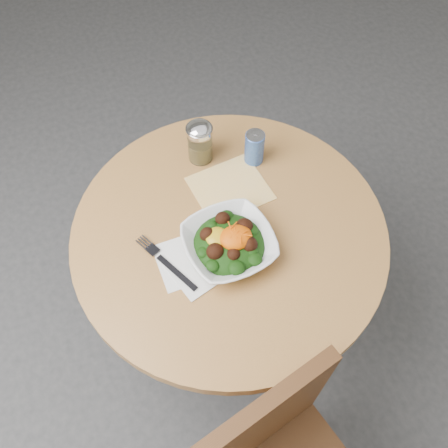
% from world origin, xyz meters
% --- Properties ---
extents(ground, '(6.00, 6.00, 0.00)m').
position_xyz_m(ground, '(0.00, 0.00, 0.00)').
color(ground, '#313134').
rests_on(ground, ground).
extents(table, '(0.90, 0.90, 0.75)m').
position_xyz_m(table, '(0.00, 0.00, 0.55)').
color(table, black).
rests_on(table, ground).
extents(cloth_napkin, '(0.23, 0.21, 0.00)m').
position_xyz_m(cloth_napkin, '(0.06, 0.13, 0.75)').
color(cloth_napkin, orange).
rests_on(cloth_napkin, table).
extents(paper_napkins, '(0.20, 0.20, 0.00)m').
position_xyz_m(paper_napkins, '(-0.13, -0.06, 0.75)').
color(paper_napkins, silver).
rests_on(paper_napkins, table).
extents(salad_bowl, '(0.26, 0.26, 0.09)m').
position_xyz_m(salad_bowl, '(-0.02, -0.06, 0.78)').
color(salad_bowl, silver).
rests_on(salad_bowl, table).
extents(fork, '(0.11, 0.22, 0.00)m').
position_xyz_m(fork, '(-0.20, -0.03, 0.76)').
color(fork, black).
rests_on(fork, table).
extents(spice_shaker, '(0.08, 0.08, 0.14)m').
position_xyz_m(spice_shaker, '(0.02, 0.28, 0.82)').
color(spice_shaker, silver).
rests_on(spice_shaker, table).
extents(beverage_can, '(0.06, 0.06, 0.11)m').
position_xyz_m(beverage_can, '(0.17, 0.21, 0.81)').
color(beverage_can, '#0D2498').
rests_on(beverage_can, table).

